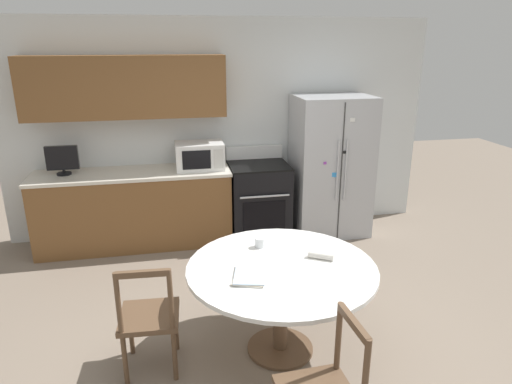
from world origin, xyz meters
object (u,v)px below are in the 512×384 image
object	(u,v)px
microwave	(200,156)
refrigerator	(330,166)
oven_range	(259,200)
countertop_tv	(62,159)
dining_chair_left	(149,318)
candle_glass	(260,243)

from	to	relation	value
microwave	refrigerator	bearing A→B (deg)	-2.05
refrigerator	oven_range	bearing A→B (deg)	178.00
microwave	countertop_tv	bearing A→B (deg)	178.45
microwave	oven_range	bearing A→B (deg)	-2.12
refrigerator	dining_chair_left	size ratio (longest dim) A/B	1.90
oven_range	refrigerator	bearing A→B (deg)	-2.00
countertop_tv	oven_range	bearing A→B (deg)	-1.73
oven_range	countertop_tv	xyz separation A→B (m)	(-2.22, 0.07, 0.61)
countertop_tv	dining_chair_left	size ratio (longest dim) A/B	0.38
refrigerator	dining_chair_left	world-z (taller)	refrigerator
refrigerator	dining_chair_left	distance (m)	3.14
oven_range	candle_glass	bearing A→B (deg)	-101.45
oven_range	dining_chair_left	bearing A→B (deg)	-119.42
oven_range	countertop_tv	distance (m)	2.30
refrigerator	candle_glass	distance (m)	2.25
refrigerator	dining_chair_left	xyz separation A→B (m)	(-2.18, -2.23, -0.42)
refrigerator	microwave	xyz separation A→B (m)	(-1.60, 0.06, 0.20)
dining_chair_left	candle_glass	bearing A→B (deg)	26.41
microwave	candle_glass	size ratio (longest dim) A/B	6.79
microwave	candle_glass	xyz separation A→B (m)	(0.32, -1.91, -0.28)
refrigerator	oven_range	xyz separation A→B (m)	(-0.90, 0.03, -0.39)
microwave	countertop_tv	distance (m)	1.52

